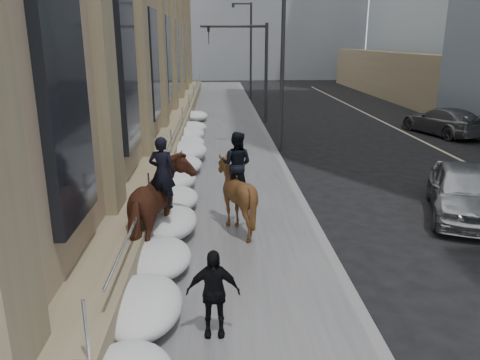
# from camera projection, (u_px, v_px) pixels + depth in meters

# --- Properties ---
(ground) EXTENTS (140.00, 140.00, 0.00)m
(ground) POSITION_uv_depth(u_px,v_px,m) (222.00, 326.00, 8.52)
(ground) COLOR black
(ground) RESTS_ON ground
(sidewalk) EXTENTS (5.00, 80.00, 0.12)m
(sidewalk) POSITION_uv_depth(u_px,v_px,m) (219.00, 173.00, 18.07)
(sidewalk) COLOR #4E4E50
(sidewalk) RESTS_ON ground
(curb) EXTENTS (0.24, 80.00, 0.12)m
(curb) POSITION_uv_depth(u_px,v_px,m) (286.00, 172.00, 18.20)
(curb) COLOR slate
(curb) RESTS_ON ground
(bg_building_far) EXTENTS (24.00, 12.00, 20.00)m
(bg_building_far) POSITION_uv_depth(u_px,v_px,m) (178.00, 7.00, 74.26)
(bg_building_far) COLOR gray
(bg_building_far) RESTS_ON ground
(streetlight_mid) EXTENTS (1.71, 0.24, 8.00)m
(streetlight_mid) POSITION_uv_depth(u_px,v_px,m) (279.00, 50.00, 20.73)
(streetlight_mid) COLOR #2D2D30
(streetlight_mid) RESTS_ON ground
(streetlight_far) EXTENTS (1.71, 0.24, 8.00)m
(streetlight_far) POSITION_uv_depth(u_px,v_px,m) (249.00, 45.00, 39.86)
(streetlight_far) COLOR #2D2D30
(streetlight_far) RESTS_ON ground
(traffic_signal) EXTENTS (4.10, 0.22, 6.00)m
(traffic_signal) POSITION_uv_depth(u_px,v_px,m) (251.00, 57.00, 28.52)
(traffic_signal) COLOR #2D2D30
(traffic_signal) RESTS_ON ground
(snow_bank) EXTENTS (1.70, 18.10, 0.76)m
(snow_bank) POSITION_uv_depth(u_px,v_px,m) (178.00, 177.00, 16.08)
(snow_bank) COLOR silver
(snow_bank) RESTS_ON sidewalk
(mounted_horse_left) EXTENTS (1.64, 2.79, 2.76)m
(mounted_horse_left) POSITION_uv_depth(u_px,v_px,m) (161.00, 205.00, 11.04)
(mounted_horse_left) COLOR #432114
(mounted_horse_left) RESTS_ON sidewalk
(mounted_horse_right) EXTENTS (2.03, 2.14, 2.62)m
(mounted_horse_right) POSITION_uv_depth(u_px,v_px,m) (236.00, 190.00, 12.35)
(mounted_horse_right) COLOR #442913
(mounted_horse_right) RESTS_ON sidewalk
(pedestrian) EXTENTS (0.92, 0.39, 1.57)m
(pedestrian) POSITION_uv_depth(u_px,v_px,m) (213.00, 293.00, 7.90)
(pedestrian) COLOR black
(pedestrian) RESTS_ON sidewalk
(car_silver) EXTENTS (3.33, 4.89, 1.55)m
(car_silver) POSITION_uv_depth(u_px,v_px,m) (464.00, 191.00, 13.68)
(car_silver) COLOR #96999D
(car_silver) RESTS_ON ground
(car_grey) EXTENTS (3.46, 5.53, 1.50)m
(car_grey) POSITION_uv_depth(u_px,v_px,m) (443.00, 121.00, 25.53)
(car_grey) COLOR #4E5055
(car_grey) RESTS_ON ground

